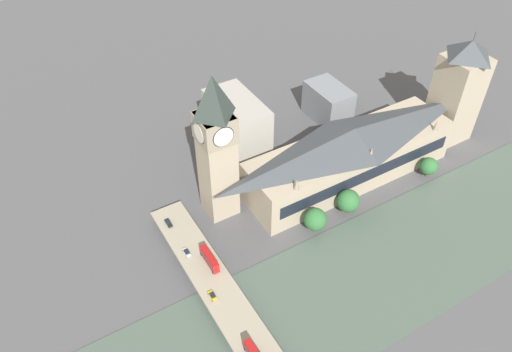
{
  "coord_description": "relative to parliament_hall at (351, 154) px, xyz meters",
  "views": [
    {
      "loc": [
        -106.6,
        112.65,
        152.06
      ],
      "look_at": [
        20.16,
        37.14,
        17.92
      ],
      "focal_mm": 35.0,
      "sensor_mm": 36.0,
      "label": 1
    }
  ],
  "objects": [
    {
      "name": "tree_embankment_near",
      "position": [
        -17.97,
        -31.05,
        -7.31
      ],
      "size": [
        7.97,
        7.97,
        10.06
      ],
      "color": "brown",
      "rests_on": "ground_plane"
    },
    {
      "name": "city_block_center",
      "position": [
        41.98,
        -19.86,
        -4.38
      ],
      "size": [
        24.32,
        15.53,
        17.98
      ],
      "color": "slate",
      "rests_on": "ground_plane"
    },
    {
      "name": "car_southbound_lead",
      "position": [
        -28.69,
        82.56,
        -8.09
      ],
      "size": [
        4.19,
        1.8,
        1.34
      ],
      "color": "gold",
      "rests_on": "road_bridge"
    },
    {
      "name": "road_bridge",
      "position": [
        -47.21,
        79.37,
        -9.68
      ],
      "size": [
        134.64,
        13.37,
        4.61
      ],
      "color": "gray",
      "rests_on": "ground_plane"
    },
    {
      "name": "ground_plane",
      "position": [
        -15.55,
        8.0,
        -13.37
      ],
      "size": [
        600.0,
        600.0,
        0.0
      ],
      "primitive_type": "plane",
      "color": "#4C4C4F"
    },
    {
      "name": "tree_embankment_mid",
      "position": [
        -18.97,
        31.91,
        -6.35
      ],
      "size": [
        9.28,
        9.28,
        11.67
      ],
      "color": "brown",
      "rests_on": "ground_plane"
    },
    {
      "name": "parliament_hall",
      "position": [
        0.0,
        0.0,
        0.0
      ],
      "size": [
        25.57,
        96.77,
        26.95
      ],
      "color": "tan",
      "rests_on": "ground_plane"
    },
    {
      "name": "victoria_tower",
      "position": [
        0.05,
        -61.22,
        12.14
      ],
      "size": [
        17.67,
        17.67,
        55.02
      ],
      "color": "tan",
      "rests_on": "ground_plane"
    },
    {
      "name": "river_water",
      "position": [
        -47.21,
        8.0,
        -13.22
      ],
      "size": [
        51.32,
        360.0,
        0.3
      ],
      "primitive_type": "cube",
      "color": "#47564C",
      "rests_on": "ground_plane"
    },
    {
      "name": "car_northbound_lead",
      "position": [
        10.5,
        82.06,
        -8.05
      ],
      "size": [
        4.67,
        1.75,
        1.45
      ],
      "color": "black",
      "rests_on": "road_bridge"
    },
    {
      "name": "tree_embankment_far",
      "position": [
        -17.28,
        14.04,
        -6.62
      ],
      "size": [
        9.68,
        9.68,
        11.6
      ],
      "color": "brown",
      "rests_on": "ground_plane"
    },
    {
      "name": "car_northbound_mid",
      "position": [
        -6.75,
        82.19,
        -8.02
      ],
      "size": [
        4.43,
        1.84,
        1.49
      ],
      "color": "silver",
      "rests_on": "road_bridge"
    },
    {
      "name": "clock_tower",
      "position": [
        11.43,
        58.54,
        21.0
      ],
      "size": [
        13.52,
        13.52,
        64.56
      ],
      "color": "tan",
      "rests_on": "ground_plane"
    },
    {
      "name": "city_block_west",
      "position": [
        41.86,
        33.07,
        0.69
      ],
      "size": [
        33.58,
        18.59,
        28.13
      ],
      "color": "#A39E93",
      "rests_on": "ground_plane"
    },
    {
      "name": "double_decker_bus_lead",
      "position": [
        -15.17,
        76.74,
        -6.14
      ],
      "size": [
        11.51,
        2.57,
        4.74
      ],
      "color": "red",
      "rests_on": "road_bridge"
    }
  ]
}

